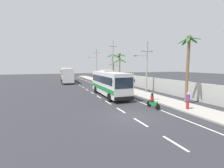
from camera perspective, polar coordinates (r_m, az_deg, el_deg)
name	(u,v)px	position (r m, az deg, el deg)	size (l,w,h in m)	color
ground_plane	(130,116)	(14.48, 6.49, -11.13)	(160.00, 160.00, 0.00)	#303035
sidewalk_kerb	(139,93)	(26.22, 9.36, -3.04)	(3.20, 90.00, 0.14)	#A8A399
lane_markings	(102,90)	(28.82, -3.62, -2.24)	(3.82, 71.72, 0.01)	white
boundary_wall	(145,83)	(31.44, 11.60, 0.45)	(0.24, 60.00, 2.28)	#B2B2AD
coach_bus_foreground	(109,83)	(23.50, -0.96, 0.52)	(3.09, 10.64, 3.71)	silver
coach_bus_far_lane	(67,75)	(43.97, -15.54, 3.22)	(3.47, 12.60, 3.93)	white
motorcycle_beside_bus	(103,84)	(32.75, -3.34, -0.04)	(0.56, 1.96, 1.60)	black
motorcycle_trailing	(153,102)	(17.35, 14.12, -6.15)	(0.56, 1.96, 1.54)	black
pedestrian_near_kerb	(116,80)	(36.50, 1.24, 1.31)	(0.36, 0.36, 1.79)	red
pedestrian_midwalk	(188,100)	(17.56, 25.02, -5.22)	(0.36, 0.36, 1.64)	red
utility_pole_mid	(146,65)	(27.63, 11.91, 6.39)	(3.52, 0.24, 8.24)	#9E9E99
utility_pole_far	(113,62)	(40.30, 0.33, 7.86)	(1.92, 0.24, 10.30)	#9E9E99
utility_pole_distant	(96,63)	(53.81, -5.55, 7.26)	(3.91, 0.24, 9.55)	#9E9E99
palm_nearest	(112,61)	(42.51, 0.17, 8.05)	(3.53, 3.41, 7.43)	brown
palm_second	(120,64)	(38.67, 2.73, 7.02)	(3.44, 3.70, 6.14)	brown
palm_third	(113,69)	(45.76, 0.48, 5.36)	(2.88, 3.26, 5.13)	brown
palm_fourth	(188,59)	(20.16, 25.08, 7.85)	(2.50, 2.64, 7.69)	brown
palm_farthest	(120,62)	(34.71, 2.67, 7.56)	(2.81, 2.90, 6.98)	brown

